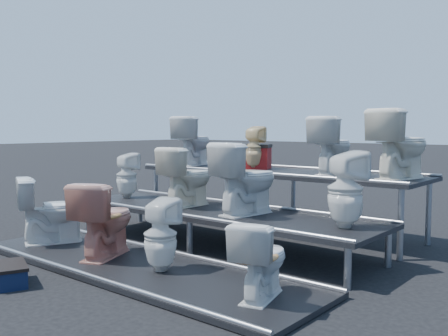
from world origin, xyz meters
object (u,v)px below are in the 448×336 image
Objects in this scene: toilet_1 at (105,219)px; toilet_5 at (187,177)px; toilet_8 at (193,141)px; red_crate at (255,158)px; toilet_7 at (346,189)px; toilet_9 at (254,148)px; toilet_11 at (400,144)px; toilet_2 at (161,235)px; toilet_0 at (53,210)px; toilet_4 at (127,175)px; toilet_10 at (332,146)px; step_stool at (9,276)px; toilet_6 at (246,178)px; toilet_3 at (261,259)px.

toilet_5 is (0.01, 1.30, 0.37)m from toilet_1.
toilet_8 is 1.20m from red_crate.
toilet_7 is (2.21, 1.30, 0.38)m from toilet_1.
toilet_11 is (2.15, 0.00, 0.10)m from toilet_9.
toilet_9 is (-0.77, 2.60, 0.76)m from toilet_2.
toilet_7 is 2.48m from toilet_9.
toilet_4 is at bearing -58.07° from toilet_0.
toilet_8 is 2.48m from toilet_10.
toilet_7 is 1.23× the size of toilet_9.
toilet_1 is 1.35m from toilet_5.
toilet_11 is (3.48, 1.30, 0.49)m from toilet_4.
toilet_7 is at bearing 68.86° from step_stool.
toilet_6 is at bearing 133.04° from toilet_8.
toilet_6 is at bearing 66.88° from toilet_10.
step_stool is at bearing 88.04° from toilet_5.
toilet_0 is 0.98× the size of toilet_1.
toilet_6 is 1.33× the size of toilet_9.
toilet_0 is 0.98× the size of toilet_11.
toilet_1 is at bearing -11.99° from toilet_2.
toilet_5 is 0.91× the size of toilet_6.
toilet_11 is (0.90, 0.00, 0.04)m from toilet_10.
red_crate is (1.27, 1.39, 0.23)m from toilet_4.
toilet_0 is 1.52m from step_stool.
toilet_9 is at bearing -132.61° from toilet_4.
toilet_6 reaches higher than toilet_7.
red_crate is at bearing -51.35° from toilet_6.
toilet_10 is at bearing -137.61° from toilet_5.
toilet_7 is 1.59m from toilet_10.
toilet_3 is at bearing 126.18° from toilet_8.
step_stool is (-0.10, -3.77, -0.93)m from red_crate.
toilet_3 is 3.57m from toilet_4.
toilet_9 is 1.46× the size of red_crate.
red_crate reaches higher than toilet_4.
toilet_8 is at bearing -5.23° from toilet_10.
toilet_7 reaches higher than toilet_0.
toilet_9 is at bearing -67.66° from toilet_3.
toilet_5 is 1.21× the size of toilet_9.
toilet_7 is (1.32, 1.30, 0.43)m from toilet_2.
toilet_11 is (3.31, 2.60, 0.81)m from toilet_0.
toilet_10 reaches higher than toilet_2.
toilet_10 is (-0.72, 2.60, 0.85)m from toilet_3.
toilet_0 is 0.96× the size of toilet_6.
toilet_8 is at bearing -64.04° from toilet_0.
toilet_10 is (2.48, 0.00, -0.02)m from toilet_8.
toilet_9 is at bearing -115.48° from toilet_1.
toilet_11 reaches higher than toilet_0.
toilet_4 is at bearing 34.68° from toilet_9.
toilet_4 is at bearing -43.83° from toilet_2.
toilet_4 is 1.39× the size of step_stool.
toilet_2 is at bearing 96.68° from toilet_9.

